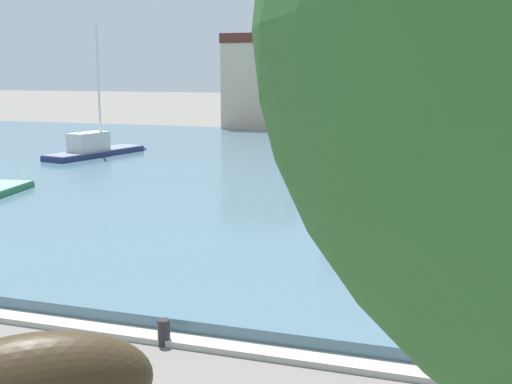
# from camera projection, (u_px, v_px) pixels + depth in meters

# --- Properties ---
(harbor_water) EXTENTS (77.53, 41.90, 0.36)m
(harbor_water) POSITION_uv_depth(u_px,v_px,m) (326.00, 171.00, 32.74)
(harbor_water) COLOR #476675
(harbor_water) RESTS_ON ground
(quay_edge_coping) EXTENTS (77.53, 0.50, 0.12)m
(quay_edge_coping) POSITION_uv_depth(u_px,v_px,m) (98.00, 329.00, 12.97)
(quay_edge_coping) COLOR #ADA89E
(quay_edge_coping) RESTS_ON ground
(sailboat_navy) EXTENTS (3.06, 7.74, 7.75)m
(sailboat_navy) POSITION_uv_depth(u_px,v_px,m) (100.00, 151.00, 37.53)
(sailboat_navy) COLOR navy
(sailboat_navy) RESTS_ON ground
(sailboat_grey) EXTENTS (4.08, 8.81, 7.88)m
(sailboat_grey) POSITION_uv_depth(u_px,v_px,m) (472.00, 256.00, 16.40)
(sailboat_grey) COLOR #939399
(sailboat_grey) RESTS_ON ground
(mooring_bollard) EXTENTS (0.24, 0.24, 0.50)m
(mooring_bollard) POSITION_uv_depth(u_px,v_px,m) (164.00, 332.00, 12.32)
(mooring_bollard) COLOR #232326
(mooring_bollard) RESTS_ON ground
(townhouse_narrow_midrow) EXTENTS (5.82, 7.37, 8.21)m
(townhouse_narrow_midrow) POSITION_uv_depth(u_px,v_px,m) (266.00, 83.00, 56.76)
(townhouse_narrow_midrow) COLOR #C6B293
(townhouse_narrow_midrow) RESTS_ON ground
(townhouse_tall_gabled) EXTENTS (8.89, 7.26, 12.89)m
(townhouse_tall_gabled) POSITION_uv_depth(u_px,v_px,m) (384.00, 55.00, 55.37)
(townhouse_tall_gabled) COLOR #8E5142
(townhouse_tall_gabled) RESTS_ON ground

